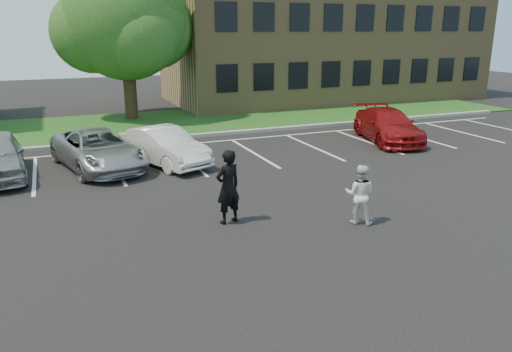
# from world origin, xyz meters

# --- Properties ---
(ground_plane) EXTENTS (90.00, 90.00, 0.00)m
(ground_plane) POSITION_xyz_m (0.00, 0.00, 0.00)
(ground_plane) COLOR black
(ground_plane) RESTS_ON ground
(curb) EXTENTS (40.00, 0.30, 0.15)m
(curb) POSITION_xyz_m (0.00, 12.00, 0.07)
(curb) COLOR gray
(curb) RESTS_ON ground
(grass_strip) EXTENTS (44.00, 8.00, 0.08)m
(grass_strip) POSITION_xyz_m (0.00, 16.00, 0.04)
(grass_strip) COLOR #0F3D11
(grass_strip) RESTS_ON ground
(stall_lines) EXTENTS (34.00, 5.36, 0.01)m
(stall_lines) POSITION_xyz_m (1.40, 8.95, 0.01)
(stall_lines) COLOR silver
(stall_lines) RESTS_ON ground
(office_building) EXTENTS (22.40, 10.40, 8.30)m
(office_building) POSITION_xyz_m (14.00, 21.99, 4.16)
(office_building) COLOR olive
(office_building) RESTS_ON ground
(tree) EXTENTS (7.80, 7.20, 8.80)m
(tree) POSITION_xyz_m (-0.51, 18.09, 5.35)
(tree) COLOR black
(tree) RESTS_ON ground
(man_black_suit) EXTENTS (0.83, 0.66, 2.00)m
(man_black_suit) POSITION_xyz_m (-0.74, 1.14, 1.00)
(man_black_suit) COLOR black
(man_black_suit) RESTS_ON ground
(man_white_shirt) EXTENTS (0.99, 0.97, 1.61)m
(man_white_shirt) POSITION_xyz_m (2.45, -0.21, 0.80)
(man_white_shirt) COLOR silver
(man_white_shirt) RESTS_ON ground
(car_silver_minivan) EXTENTS (3.47, 5.50, 1.42)m
(car_silver_minivan) POSITION_xyz_m (-3.36, 8.04, 0.71)
(car_silver_minivan) COLOR #9EA1A6
(car_silver_minivan) RESTS_ON ground
(car_white_sedan) EXTENTS (2.94, 4.51, 1.40)m
(car_white_sedan) POSITION_xyz_m (-1.01, 7.66, 0.70)
(car_white_sedan) COLOR silver
(car_white_sedan) RESTS_ON ground
(car_red_compact) EXTENTS (3.24, 5.33, 1.44)m
(car_red_compact) POSITION_xyz_m (9.33, 7.83, 0.72)
(car_red_compact) COLOR maroon
(car_red_compact) RESTS_ON ground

